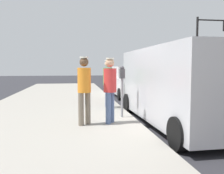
{
  "coord_description": "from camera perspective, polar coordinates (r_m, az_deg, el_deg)",
  "views": [
    {
      "loc": [
        2.73,
        6.44,
        1.64
      ],
      "look_at": [
        1.65,
        -0.73,
        1.05
      ],
      "focal_mm": 39.93,
      "sensor_mm": 36.0,
      "label": 1
    }
  ],
  "objects": [
    {
      "name": "pedestrian_in_green",
      "position": [
        9.03,
        -0.98,
        1.52
      ],
      "size": [
        0.34,
        0.36,
        1.73
      ],
      "color": "#4C608C",
      "rests_on": "sidewalk_slab"
    },
    {
      "name": "pedestrian_in_red",
      "position": [
        6.52,
        -0.46,
        0.25
      ],
      "size": [
        0.34,
        0.34,
        1.72
      ],
      "color": "#4C608C",
      "rests_on": "sidewalk_slab"
    },
    {
      "name": "sidewalk_slab",
      "position": [
        6.67,
        -15.13,
        -9.09
      ],
      "size": [
        5.0,
        32.0,
        0.15
      ],
      "primitive_type": "cube",
      "color": "#9E998E",
      "rests_on": "ground"
    },
    {
      "name": "pedestrian_in_orange",
      "position": [
        6.37,
        -6.37,
        0.24
      ],
      "size": [
        0.34,
        0.34,
        1.74
      ],
      "color": "#726656",
      "rests_on": "sidewalk_slab"
    },
    {
      "name": "traffic_light_corner",
      "position": [
        19.66,
        21.07,
        9.84
      ],
      "size": [
        2.48,
        0.42,
        5.2
      ],
      "color": "black",
      "rests_on": "ground"
    },
    {
      "name": "parking_meter_near",
      "position": [
        7.32,
        2.32,
        1.05
      ],
      "size": [
        0.14,
        0.18,
        1.52
      ],
      "color": "gray",
      "rests_on": "sidewalk_slab"
    },
    {
      "name": "parked_sedan_behind",
      "position": [
        13.96,
        4.07,
        0.99
      ],
      "size": [
        1.98,
        4.42,
        1.65
      ],
      "color": "white",
      "rests_on": "ground"
    },
    {
      "name": "ground_plane",
      "position": [
        7.19,
        14.19,
        -8.69
      ],
      "size": [
        80.0,
        80.0,
        0.0
      ],
      "primitive_type": "plane",
      "color": "#2D2D33"
    },
    {
      "name": "parked_van",
      "position": [
        7.18,
        15.12,
        0.61
      ],
      "size": [
        2.24,
        5.25,
        2.15
      ],
      "color": "#BCBCC1",
      "rests_on": "ground"
    }
  ]
}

